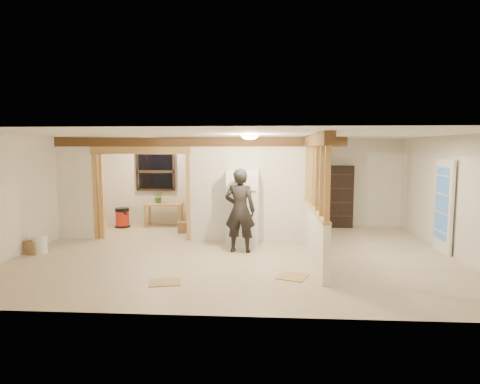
# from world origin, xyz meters

# --- Properties ---
(floor) EXTENTS (9.00, 6.50, 0.01)m
(floor) POSITION_xyz_m (0.00, 0.00, -0.01)
(floor) COLOR #CAB496
(floor) RESTS_ON ground
(ceiling) EXTENTS (9.00, 6.50, 0.01)m
(ceiling) POSITION_xyz_m (0.00, 0.00, 2.50)
(ceiling) COLOR white
(wall_back) EXTENTS (9.00, 0.01, 2.50)m
(wall_back) POSITION_xyz_m (0.00, 3.25, 1.25)
(wall_back) COLOR silver
(wall_back) RESTS_ON floor
(wall_front) EXTENTS (9.00, 0.01, 2.50)m
(wall_front) POSITION_xyz_m (0.00, -3.25, 1.25)
(wall_front) COLOR silver
(wall_front) RESTS_ON floor
(wall_left) EXTENTS (0.01, 6.50, 2.50)m
(wall_left) POSITION_xyz_m (-4.50, 0.00, 1.25)
(wall_left) COLOR silver
(wall_left) RESTS_ON floor
(wall_right) EXTENTS (0.01, 6.50, 2.50)m
(wall_right) POSITION_xyz_m (4.50, 0.00, 1.25)
(wall_right) COLOR silver
(wall_right) RESTS_ON floor
(partition_left_stub) EXTENTS (0.90, 0.12, 2.50)m
(partition_left_stub) POSITION_xyz_m (-4.05, 1.20, 1.25)
(partition_left_stub) COLOR white
(partition_left_stub) RESTS_ON floor
(partition_center) EXTENTS (2.80, 0.12, 2.50)m
(partition_center) POSITION_xyz_m (0.20, 1.20, 1.25)
(partition_center) COLOR white
(partition_center) RESTS_ON floor
(doorway_frame) EXTENTS (2.46, 0.14, 2.20)m
(doorway_frame) POSITION_xyz_m (-2.40, 1.20, 1.10)
(doorway_frame) COLOR tan
(doorway_frame) RESTS_ON floor
(header_beam_back) EXTENTS (7.00, 0.18, 0.22)m
(header_beam_back) POSITION_xyz_m (-1.00, 1.20, 2.38)
(header_beam_back) COLOR brown
(header_beam_back) RESTS_ON ceiling
(header_beam_right) EXTENTS (0.18, 3.30, 0.22)m
(header_beam_right) POSITION_xyz_m (1.60, -0.40, 2.38)
(header_beam_right) COLOR brown
(header_beam_right) RESTS_ON ceiling
(pony_wall) EXTENTS (0.12, 3.20, 1.00)m
(pony_wall) POSITION_xyz_m (1.60, -0.40, 0.50)
(pony_wall) COLOR white
(pony_wall) RESTS_ON floor
(stud_partition) EXTENTS (0.14, 3.20, 1.32)m
(stud_partition) POSITION_xyz_m (1.60, -0.40, 1.66)
(stud_partition) COLOR tan
(stud_partition) RESTS_ON pony_wall
(window_back) EXTENTS (1.12, 0.10, 1.10)m
(window_back) POSITION_xyz_m (-2.60, 3.17, 1.55)
(window_back) COLOR black
(window_back) RESTS_ON wall_back
(french_door) EXTENTS (0.12, 0.86, 2.00)m
(french_door) POSITION_xyz_m (4.42, 0.40, 1.00)
(french_door) COLOR white
(french_door) RESTS_ON floor
(ceiling_dome_main) EXTENTS (0.36, 0.36, 0.16)m
(ceiling_dome_main) POSITION_xyz_m (0.30, -0.50, 2.48)
(ceiling_dome_main) COLOR #FFEABF
(ceiling_dome_main) RESTS_ON ceiling
(ceiling_dome_util) EXTENTS (0.32, 0.32, 0.14)m
(ceiling_dome_util) POSITION_xyz_m (-2.50, 2.30, 2.48)
(ceiling_dome_util) COLOR #FFEABF
(ceiling_dome_util) RESTS_ON ceiling
(hanging_bulb) EXTENTS (0.07, 0.07, 0.07)m
(hanging_bulb) POSITION_xyz_m (-2.00, 1.60, 2.18)
(hanging_bulb) COLOR #FFD88C
(hanging_bulb) RESTS_ON ceiling
(refrigerator) EXTENTS (0.72, 0.70, 1.75)m
(refrigerator) POSITION_xyz_m (0.10, 0.79, 0.87)
(refrigerator) COLOR white
(refrigerator) RESTS_ON floor
(woman) EXTENTS (0.71, 0.51, 1.81)m
(woman) POSITION_xyz_m (0.07, 0.11, 0.91)
(woman) COLOR #2C2828
(woman) RESTS_ON floor
(work_table) EXTENTS (1.06, 0.53, 0.66)m
(work_table) POSITION_xyz_m (-2.29, 2.84, 0.33)
(work_table) COLOR tan
(work_table) RESTS_ON floor
(potted_plant) EXTENTS (0.34, 0.30, 0.35)m
(potted_plant) POSITION_xyz_m (-2.45, 2.91, 0.84)
(potted_plant) COLOR #2E6B2B
(potted_plant) RESTS_ON work_table
(shop_vac) EXTENTS (0.49, 0.49, 0.56)m
(shop_vac) POSITION_xyz_m (-3.43, 2.63, 0.28)
(shop_vac) COLOR #B12012
(shop_vac) RESTS_ON floor
(bookshelf) EXTENTS (0.87, 0.29, 1.75)m
(bookshelf) POSITION_xyz_m (2.63, 3.03, 0.87)
(bookshelf) COLOR black
(bookshelf) RESTS_ON floor
(bucket) EXTENTS (0.37, 0.37, 0.38)m
(bucket) POSITION_xyz_m (-4.18, -0.27, 0.19)
(bucket) COLOR white
(bucket) RESTS_ON floor
(box_util_a) EXTENTS (0.37, 0.33, 0.28)m
(box_util_a) POSITION_xyz_m (-1.56, 2.07, 0.14)
(box_util_a) COLOR #A0794D
(box_util_a) RESTS_ON floor
(box_util_b) EXTENTS (0.33, 0.33, 0.28)m
(box_util_b) POSITION_xyz_m (-3.82, 1.38, 0.14)
(box_util_b) COLOR #A0794D
(box_util_b) RESTS_ON floor
(box_front) EXTENTS (0.40, 0.35, 0.27)m
(box_front) POSITION_xyz_m (-4.30, -0.28, 0.13)
(box_front) COLOR #A0794D
(box_front) RESTS_ON floor
(floor_panel_near) EXTENTS (0.61, 0.61, 0.02)m
(floor_panel_near) POSITION_xyz_m (1.09, -1.55, 0.01)
(floor_panel_near) COLOR tan
(floor_panel_near) RESTS_ON floor
(floor_panel_far) EXTENTS (0.60, 0.52, 0.02)m
(floor_panel_far) POSITION_xyz_m (-1.05, -1.97, 0.01)
(floor_panel_far) COLOR tan
(floor_panel_far) RESTS_ON floor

